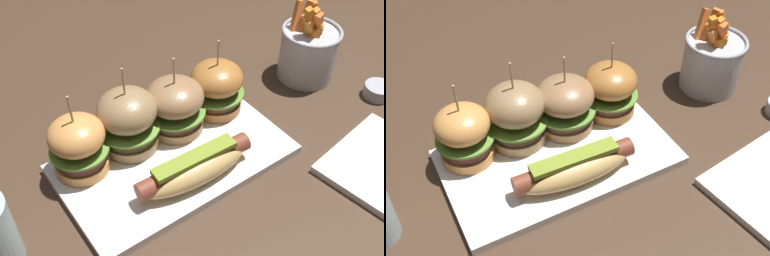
% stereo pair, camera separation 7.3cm
% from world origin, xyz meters
% --- Properties ---
extents(ground_plane, '(3.00, 3.00, 0.00)m').
position_xyz_m(ground_plane, '(0.00, 0.00, 0.00)').
color(ground_plane, '#422D1E').
extents(platter_main, '(0.35, 0.20, 0.01)m').
position_xyz_m(platter_main, '(0.00, 0.00, 0.01)').
color(platter_main, white).
rests_on(platter_main, ground).
extents(hot_dog, '(0.19, 0.07, 0.05)m').
position_xyz_m(hot_dog, '(-0.00, -0.05, 0.04)').
color(hot_dog, tan).
rests_on(hot_dog, platter_main).
extents(slider_far_left, '(0.09, 0.09, 0.14)m').
position_xyz_m(slider_far_left, '(-0.12, 0.06, 0.06)').
color(slider_far_left, '#D88F49').
rests_on(slider_far_left, platter_main).
extents(slider_center_left, '(0.10, 0.10, 0.15)m').
position_xyz_m(slider_center_left, '(-0.04, 0.06, 0.07)').
color(slider_center_left, '#96754D').
rests_on(slider_center_left, platter_main).
extents(slider_center_right, '(0.10, 0.10, 0.13)m').
position_xyz_m(slider_center_right, '(0.04, 0.05, 0.06)').
color(slider_center_right, '#976E48').
rests_on(slider_center_right, platter_main).
extents(slider_far_right, '(0.09, 0.09, 0.13)m').
position_xyz_m(slider_far_right, '(0.12, 0.05, 0.06)').
color(slider_far_right, '#AD6C30').
rests_on(slider_far_right, platter_main).
extents(fries_bucket, '(0.11, 0.11, 0.15)m').
position_xyz_m(fries_bucket, '(0.33, 0.04, 0.05)').
color(fries_bucket, '#B7BABF').
rests_on(fries_bucket, ground).
extents(sauce_ramekin, '(0.05, 0.05, 0.02)m').
position_xyz_m(sauce_ramekin, '(0.39, -0.08, 0.01)').
color(sauce_ramekin, '#A8AAB2').
rests_on(sauce_ramekin, ground).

